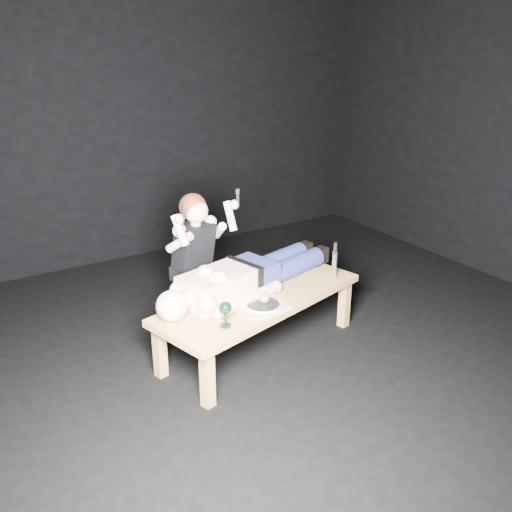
% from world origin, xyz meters
% --- Properties ---
extents(ground, '(5.00, 5.00, 0.00)m').
position_xyz_m(ground, '(0.00, 0.00, 0.00)').
color(ground, black).
rests_on(ground, ground).
extents(back_wall, '(5.00, 0.00, 5.00)m').
position_xyz_m(back_wall, '(0.00, 2.50, 1.50)').
color(back_wall, black).
rests_on(back_wall, ground).
extents(table, '(1.76, 1.01, 0.45)m').
position_xyz_m(table, '(-0.24, 0.11, 0.23)').
color(table, tan).
rests_on(table, ground).
extents(lying_man, '(1.81, 0.93, 0.27)m').
position_xyz_m(lying_man, '(-0.23, 0.27, 0.59)').
color(lying_man, beige).
rests_on(lying_man, table).
extents(kneeling_woman, '(0.76, 0.82, 1.19)m').
position_xyz_m(kneeling_woman, '(-0.53, 0.71, 0.59)').
color(kneeling_woman, black).
rests_on(kneeling_woman, ground).
extents(serving_tray, '(0.35, 0.25, 0.02)m').
position_xyz_m(serving_tray, '(-0.34, -0.09, 0.46)').
color(serving_tray, tan).
rests_on(serving_tray, table).
extents(plate, '(0.23, 0.23, 0.02)m').
position_xyz_m(plate, '(-0.34, -0.09, 0.48)').
color(plate, white).
rests_on(plate, serving_tray).
extents(apple, '(0.07, 0.07, 0.07)m').
position_xyz_m(apple, '(-0.32, -0.08, 0.53)').
color(apple, '#538B26').
rests_on(apple, plate).
extents(goblet, '(0.11, 0.11, 0.18)m').
position_xyz_m(goblet, '(-0.69, -0.17, 0.54)').
color(goblet, black).
rests_on(goblet, table).
extents(fork_flat, '(0.03, 0.18, 0.01)m').
position_xyz_m(fork_flat, '(-0.60, -0.16, 0.45)').
color(fork_flat, '#B2B2B7').
rests_on(fork_flat, table).
extents(knife_flat, '(0.07, 0.17, 0.01)m').
position_xyz_m(knife_flat, '(-0.18, -0.07, 0.45)').
color(knife_flat, '#B2B2B7').
rests_on(knife_flat, table).
extents(spoon_flat, '(0.17, 0.07, 0.01)m').
position_xyz_m(spoon_flat, '(-0.24, -0.02, 0.45)').
color(spoon_flat, '#B2B2B7').
rests_on(spoon_flat, table).
extents(carving_knife, '(0.05, 0.05, 0.30)m').
position_xyz_m(carving_knife, '(0.44, 0.07, 0.60)').
color(carving_knife, '#B2B2B7').
rests_on(carving_knife, table).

